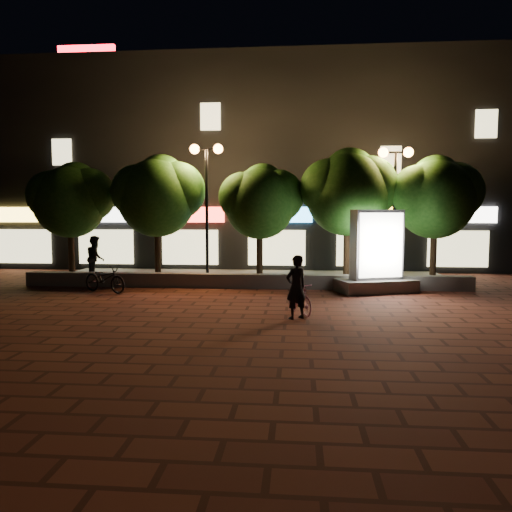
# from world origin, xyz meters

# --- Properties ---
(ground) EXTENTS (80.00, 80.00, 0.00)m
(ground) POSITION_xyz_m (0.00, 0.00, 0.00)
(ground) COLOR #57261B
(ground) RESTS_ON ground
(retaining_wall) EXTENTS (16.00, 0.45, 0.50)m
(retaining_wall) POSITION_xyz_m (0.00, 4.00, 0.25)
(retaining_wall) COLOR slate
(retaining_wall) RESTS_ON ground
(sidewalk) EXTENTS (16.00, 5.00, 0.08)m
(sidewalk) POSITION_xyz_m (0.00, 6.50, 0.04)
(sidewalk) COLOR slate
(sidewalk) RESTS_ON ground
(building_block) EXTENTS (28.00, 8.12, 11.30)m
(building_block) POSITION_xyz_m (-0.01, 12.99, 5.00)
(building_block) COLOR black
(building_block) RESTS_ON ground
(tree_far_left) EXTENTS (3.36, 2.80, 4.63)m
(tree_far_left) POSITION_xyz_m (-6.95, 5.46, 3.29)
(tree_far_left) COLOR black
(tree_far_left) RESTS_ON sidewalk
(tree_left) EXTENTS (3.60, 3.00, 4.89)m
(tree_left) POSITION_xyz_m (-3.45, 5.46, 3.44)
(tree_left) COLOR black
(tree_left) RESTS_ON sidewalk
(tree_mid) EXTENTS (3.24, 2.70, 4.50)m
(tree_mid) POSITION_xyz_m (0.55, 5.46, 3.22)
(tree_mid) COLOR black
(tree_mid) RESTS_ON sidewalk
(tree_right) EXTENTS (3.72, 3.10, 5.07)m
(tree_right) POSITION_xyz_m (3.86, 5.46, 3.57)
(tree_right) COLOR black
(tree_right) RESTS_ON sidewalk
(tree_far_right) EXTENTS (3.48, 2.90, 4.76)m
(tree_far_right) POSITION_xyz_m (7.05, 5.46, 3.37)
(tree_far_right) COLOR black
(tree_far_right) RESTS_ON sidewalk
(street_lamp_left) EXTENTS (1.26, 0.36, 5.18)m
(street_lamp_left) POSITION_xyz_m (-1.50, 5.20, 4.03)
(street_lamp_left) COLOR black
(street_lamp_left) RESTS_ON sidewalk
(street_lamp_right) EXTENTS (1.26, 0.36, 4.98)m
(street_lamp_right) POSITION_xyz_m (5.50, 5.20, 3.89)
(street_lamp_right) COLOR black
(street_lamp_right) RESTS_ON sidewalk
(ad_kiosk) EXTENTS (2.85, 2.04, 2.79)m
(ad_kiosk) POSITION_xyz_m (4.62, 3.50, 1.12)
(ad_kiosk) COLOR slate
(ad_kiosk) RESTS_ON ground
(scooter_pink) EXTENTS (0.96, 1.49, 0.87)m
(scooter_pink) POSITION_xyz_m (2.02, -0.43, 0.44)
(scooter_pink) COLOR #E592C7
(scooter_pink) RESTS_ON ground
(rider) EXTENTS (0.71, 0.66, 1.62)m
(rider) POSITION_xyz_m (1.93, -1.01, 0.81)
(rider) COLOR black
(rider) RESTS_ON ground
(scooter_parked) EXTENTS (1.92, 1.34, 0.96)m
(scooter_parked) POSITION_xyz_m (-4.52, 2.59, 0.48)
(scooter_parked) COLOR black
(scooter_parked) RESTS_ON ground
(pedestrian) EXTENTS (0.90, 1.01, 1.72)m
(pedestrian) POSITION_xyz_m (-5.85, 5.01, 0.94)
(pedestrian) COLOR black
(pedestrian) RESTS_ON sidewalk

